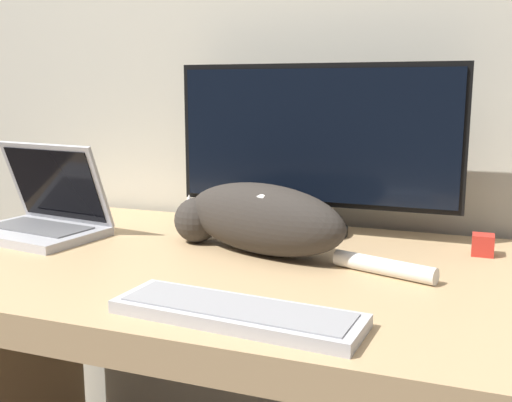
{
  "coord_description": "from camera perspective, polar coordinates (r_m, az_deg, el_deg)",
  "views": [
    {
      "loc": [
        0.51,
        -0.68,
        1.08
      ],
      "look_at": [
        0.12,
        0.35,
        0.87
      ],
      "focal_mm": 42.0,
      "sensor_mm": 36.0,
      "label": 1
    }
  ],
  "objects": [
    {
      "name": "desk",
      "position": [
        1.29,
        -4.47,
        -12.52
      ],
      "size": [
        1.31,
        0.77,
        0.74
      ],
      "color": "tan",
      "rests_on": "ground_plane"
    },
    {
      "name": "laptop",
      "position": [
        1.5,
        -19.69,
        -1.42
      ],
      "size": [
        0.32,
        0.25,
        0.22
      ],
      "rotation": [
        0.0,
        0.0,
        -0.15
      ],
      "color": "#B7B7BC",
      "rests_on": "desk"
    },
    {
      "name": "small_toy",
      "position": [
        1.33,
        20.79,
        -3.93
      ],
      "size": [
        0.04,
        0.04,
        0.04
      ],
      "color": "red",
      "rests_on": "desk"
    },
    {
      "name": "cat",
      "position": [
        1.25,
        0.17,
        -1.61
      ],
      "size": [
        0.59,
        0.25,
        0.15
      ],
      "rotation": [
        0.0,
        0.0,
        -0.32
      ],
      "color": "#332D28",
      "rests_on": "desk"
    },
    {
      "name": "external_keyboard",
      "position": [
        0.91,
        -1.86,
        -10.61
      ],
      "size": [
        0.39,
        0.15,
        0.02
      ],
      "rotation": [
        0.0,
        0.0,
        -0.08
      ],
      "color": "#BCBCC1",
      "rests_on": "desk"
    },
    {
      "name": "monitor",
      "position": [
        1.4,
        5.71,
        5.42
      ],
      "size": [
        0.67,
        0.16,
        0.4
      ],
      "color": "black",
      "rests_on": "desk"
    },
    {
      "name": "wall_back",
      "position": [
        1.61,
        2.19,
        18.46
      ],
      "size": [
        6.4,
        0.06,
        2.6
      ],
      "color": "beige",
      "rests_on": "ground_plane"
    }
  ]
}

